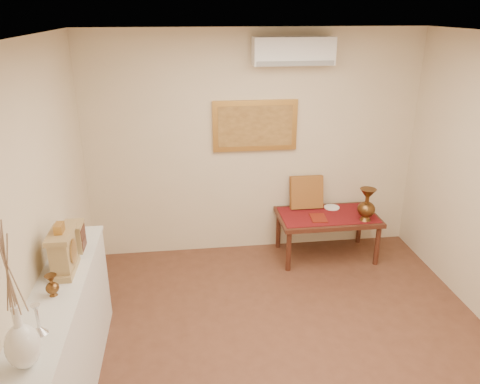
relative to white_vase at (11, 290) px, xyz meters
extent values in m
plane|color=brown|center=(1.81, 0.84, -1.49)|extent=(4.50, 4.50, 0.00)
plane|color=silver|center=(1.81, 0.84, 1.21)|extent=(4.50, 4.50, 0.00)
cube|color=beige|center=(1.81, 3.09, -0.14)|extent=(4.00, 0.02, 2.70)
cube|color=beige|center=(-0.19, 0.84, -0.14)|extent=(0.02, 4.50, 2.70)
cube|color=maroon|center=(2.66, 2.72, -0.93)|extent=(1.14, 0.59, 0.01)
cylinder|color=white|center=(2.77, 2.91, -0.92)|extent=(0.19, 0.19, 0.01)
cube|color=maroon|center=(2.52, 2.62, -0.92)|extent=(0.20, 0.26, 0.01)
cube|color=maroon|center=(2.45, 2.97, -0.73)|extent=(0.41, 0.18, 0.42)
cube|color=silver|center=(-0.01, 0.84, -1.01)|extent=(0.35, 2.00, 0.95)
cube|color=silver|center=(-0.01, 0.84, -0.52)|extent=(0.37, 2.02, 0.03)
cube|color=tan|center=(0.00, 1.04, -0.48)|extent=(0.16, 0.36, 0.05)
cube|color=tan|center=(0.00, 1.04, -0.33)|extent=(0.14, 0.30, 0.25)
cylinder|color=beige|center=(0.08, 1.04, -0.33)|extent=(0.01, 0.17, 0.17)
cylinder|color=#B5833A|center=(0.08, 1.04, -0.33)|extent=(0.01, 0.19, 0.19)
cube|color=tan|center=(0.00, 1.04, -0.19)|extent=(0.17, 0.34, 0.04)
cube|color=#B5833A|center=(0.00, 1.04, -0.13)|extent=(0.06, 0.11, 0.07)
cube|color=tan|center=(0.01, 1.39, -0.40)|extent=(0.15, 0.20, 0.22)
cube|color=#482115|center=(0.09, 1.39, -0.45)|extent=(0.01, 0.17, 0.09)
cube|color=#482115|center=(0.09, 1.39, -0.35)|extent=(0.01, 0.17, 0.09)
cube|color=tan|center=(0.01, 1.39, -0.28)|extent=(0.16, 0.21, 0.02)
cube|color=#482115|center=(2.66, 2.72, -0.96)|extent=(1.20, 0.70, 0.05)
cylinder|color=#482115|center=(2.12, 2.43, -1.24)|extent=(0.06, 0.06, 0.50)
cylinder|color=#482115|center=(3.20, 2.43, -1.24)|extent=(0.06, 0.06, 0.50)
cylinder|color=#482115|center=(2.12, 3.01, -1.24)|extent=(0.06, 0.06, 0.50)
cylinder|color=#482115|center=(3.20, 3.01, -1.24)|extent=(0.06, 0.06, 0.50)
cube|color=#B5833A|center=(1.81, 3.06, 0.11)|extent=(1.00, 0.05, 0.60)
cube|color=#A47839|center=(1.81, 3.04, 0.11)|extent=(0.88, 0.01, 0.48)
cube|color=white|center=(2.21, 2.96, 0.96)|extent=(0.90, 0.24, 0.30)
cube|color=gray|center=(2.21, 2.84, 0.84)|extent=(0.86, 0.02, 0.05)
camera|label=1|loc=(0.94, -2.27, 1.41)|focal=35.00mm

